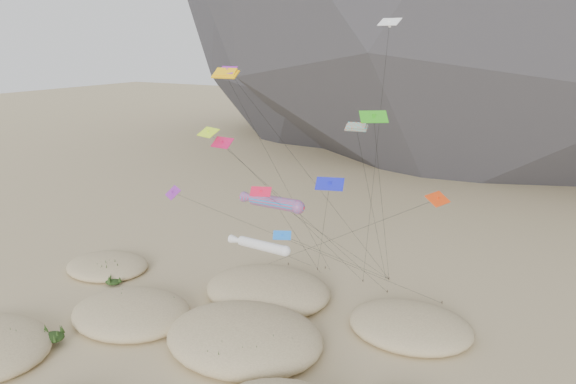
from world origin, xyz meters
name	(u,v)px	position (x,y,z in m)	size (l,w,h in m)	color
ground	(194,370)	(0.00, 0.00, 0.00)	(500.00, 500.00, 0.00)	#CCB789
dunes	(209,337)	(-1.40, 4.05, 0.69)	(51.69, 37.62, 3.76)	#CCB789
dune_grass	(210,338)	(-1.11, 3.80, 0.85)	(42.80, 27.54, 1.52)	black
kite_stakes	(344,277)	(3.31, 23.93, 0.15)	(22.38, 4.80, 0.30)	#3F2D1E
rainbow_tube_kite	(273,202)	(0.61, 12.27, 11.94)	(8.84, 13.51, 12.95)	#FF1A40
white_tube_kite	(260,245)	(2.80, 6.42, 9.78)	(8.01, 20.10, 10.51)	silver
orange_parafoil	(227,76)	(-4.91, 12.87, 23.86)	(7.28, 13.13, 24.63)	#FCB70D
multi_parafoil	(357,130)	(8.49, 14.05, 19.39)	(2.09, 12.86, 20.10)	#FE461A
delta_kites	(286,156)	(2.64, 11.29, 16.95)	(29.31, 20.46, 29.07)	green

